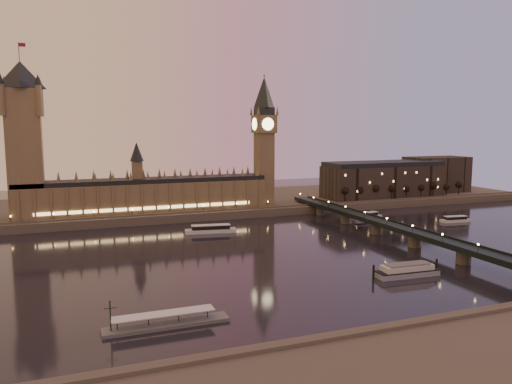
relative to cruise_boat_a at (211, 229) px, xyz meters
The scene contains 21 objects.
ground 60.85m from the cruise_boat_a, 82.65° to the right, with size 700.00×700.00×0.00m, color black.
far_embankment 111.31m from the cruise_boat_a, 70.16° to the left, with size 560.00×130.00×6.00m, color #423D35.
palace_of_westminster 71.45m from the cruise_boat_a, 118.06° to the left, with size 180.00×26.62×52.00m.
victoria_tower 142.49m from the cruise_boat_a, 151.59° to the left, with size 31.68×31.68×118.00m.
big_ben 106.27m from the cruise_boat_a, 44.50° to the left, with size 17.68×17.68×104.00m.
westminster_bridge 116.29m from the cruise_boat_a, 31.25° to the right, with size 13.20×260.00×15.30m.
city_block 215.59m from the cruise_boat_a, 19.21° to the left, with size 155.00×45.00×34.00m.
bare_tree_0 140.89m from the cruise_boat_a, 20.31° to the left, with size 5.86×5.86×11.92m.
bare_tree_1 155.04m from the cruise_boat_a, 18.37° to the left, with size 5.86×5.86×11.92m.
bare_tree_2 169.35m from the cruise_boat_a, 16.76° to the left, with size 5.86×5.86×11.92m.
bare_tree_3 183.77m from the cruise_boat_a, 15.40° to the left, with size 5.86×5.86×11.92m.
bare_tree_4 198.28m from the cruise_boat_a, 14.25° to the left, with size 5.86×5.86×11.92m.
bare_tree_5 212.87m from the cruise_boat_a, 13.25° to the left, with size 5.86×5.86×11.92m.
bare_tree_6 227.52m from the cruise_boat_a, 12.38° to the left, with size 5.86×5.86×11.92m.
bare_tree_7 242.22m from the cruise_boat_a, 11.61° to the left, with size 5.86×5.86×11.92m.
bare_tree_8 256.96m from the cruise_boat_a, 10.94° to the left, with size 5.86×5.86×11.92m.
cruise_boat_a is the anchor object (origin of this frame).
cruise_boat_b 124.06m from the cruise_boat_a, ahead, with size 26.50×10.21×4.77m.
cruise_boat_c 179.06m from the cruise_boat_a, ahead, with size 22.73×8.43×4.44m.
moored_barge 138.24m from the cruise_boat_a, 64.63° to the right, with size 35.18×10.16×6.46m.
pontoon_pier 154.48m from the cruise_boat_a, 111.50° to the right, with size 43.80×7.30×11.68m.
Camera 1 is at (-94.37, -249.56, 69.02)m, focal length 35.00 mm.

